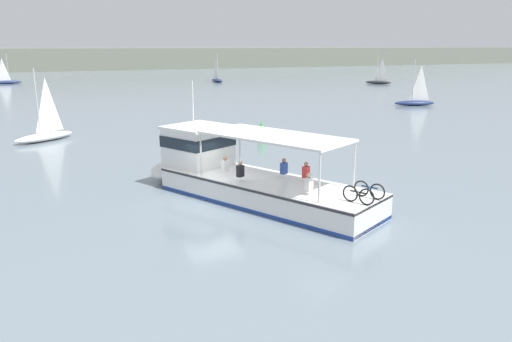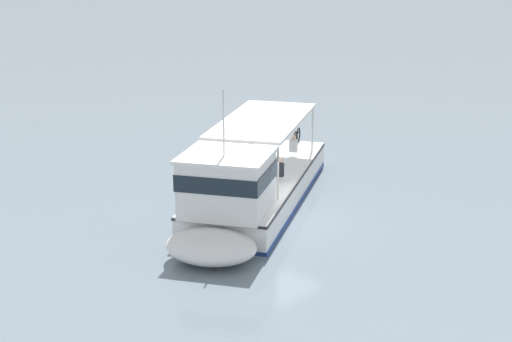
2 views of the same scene
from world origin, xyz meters
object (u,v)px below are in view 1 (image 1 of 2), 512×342
(ferry_main, at_px, (240,175))
(sailboat_horizon_east, at_px, (217,79))
(sailboat_far_left, at_px, (45,134))
(sailboat_mid_channel, at_px, (379,81))
(channel_buoy, at_px, (262,132))
(sailboat_near_starboard, at_px, (415,101))
(sailboat_outer_anchorage, at_px, (7,81))

(ferry_main, height_order, sailboat_horizon_east, sailboat_horizon_east)
(sailboat_far_left, height_order, sailboat_mid_channel, same)
(sailboat_horizon_east, height_order, channel_buoy, sailboat_horizon_east)
(sailboat_far_left, xyz_separation_m, sailboat_horizon_east, (31.16, 53.60, 0.00))
(channel_buoy, bearing_deg, sailboat_far_left, 159.02)
(channel_buoy, bearing_deg, sailboat_mid_channel, 45.67)
(sailboat_far_left, relative_size, sailboat_near_starboard, 1.00)
(ferry_main, relative_size, sailboat_horizon_east, 2.35)
(sailboat_mid_channel, bearing_deg, sailboat_outer_anchorage, 157.38)
(sailboat_near_starboard, distance_m, sailboat_mid_channel, 34.09)
(sailboat_near_starboard, height_order, sailboat_outer_anchorage, same)
(sailboat_mid_channel, xyz_separation_m, sailboat_outer_anchorage, (-64.08, 26.69, 0.00))
(sailboat_outer_anchorage, bearing_deg, ferry_main, -79.48)
(sailboat_outer_anchorage, relative_size, channel_buoy, 3.86)
(sailboat_mid_channel, relative_size, sailboat_outer_anchorage, 1.00)
(sailboat_mid_channel, bearing_deg, channel_buoy, -134.33)
(sailboat_horizon_east, relative_size, channel_buoy, 3.86)
(sailboat_far_left, bearing_deg, sailboat_mid_channel, 32.92)
(ferry_main, height_order, sailboat_mid_channel, sailboat_mid_channel)
(sailboat_far_left, bearing_deg, sailboat_outer_anchorage, 95.97)
(ferry_main, relative_size, channel_buoy, 9.06)
(sailboat_near_starboard, xyz_separation_m, sailboat_mid_channel, (16.46, 29.85, 0.00))
(sailboat_far_left, distance_m, sailboat_near_starboard, 41.58)
(sailboat_mid_channel, distance_m, channel_buoy, 60.17)
(sailboat_horizon_east, height_order, sailboat_outer_anchorage, same)
(sailboat_far_left, relative_size, sailboat_outer_anchorage, 1.00)
(sailboat_far_left, relative_size, sailboat_horizon_east, 1.00)
(ferry_main, height_order, sailboat_outer_anchorage, sailboat_outer_anchorage)
(sailboat_near_starboard, relative_size, sailboat_outer_anchorage, 1.00)
(sailboat_mid_channel, bearing_deg, sailboat_far_left, -147.08)
(sailboat_outer_anchorage, height_order, channel_buoy, sailboat_outer_anchorage)
(sailboat_mid_channel, distance_m, sailboat_outer_anchorage, 69.41)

